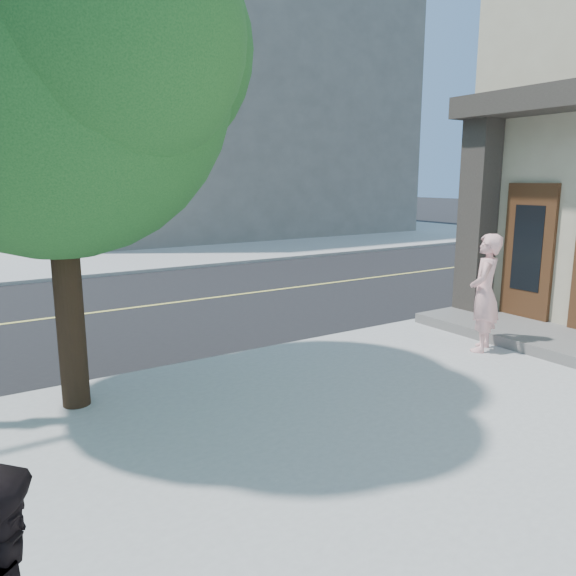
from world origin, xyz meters
TOP-DOWN VIEW (x-y plane):
  - sidewalk_ne at (13.50, 21.50)m, footprint 29.00×25.00m
  - filler_ne at (14.00, 22.00)m, footprint 18.00×16.00m
  - man_on_phone at (8.00, -2.07)m, footprint 0.84×0.74m
  - street_tree at (2.01, -0.78)m, footprint 5.08×4.61m

SIDE VIEW (x-z plane):
  - sidewalk_ne at x=13.50m, z-range 0.00..0.12m
  - man_on_phone at x=8.00m, z-range 0.12..2.04m
  - street_tree at x=2.01m, z-range 1.10..7.84m
  - filler_ne at x=14.00m, z-range 0.12..14.12m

